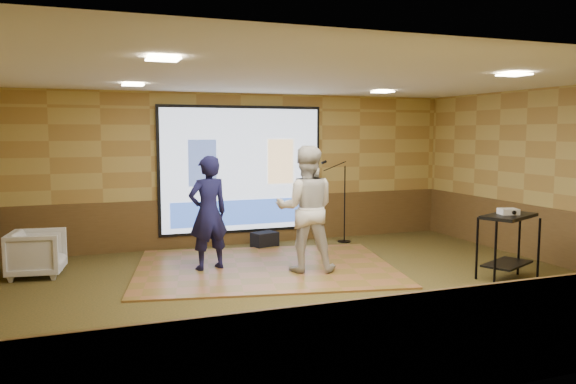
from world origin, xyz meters
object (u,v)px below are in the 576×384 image
object	(u,v)px
player_left	(208,213)
player_right	(306,209)
projector	(508,211)
projector_screen	(242,171)
mic_stand	(342,218)
banquet_chair	(37,253)
duffel_bag	(265,240)
dance_floor	(265,267)
av_table	(508,234)

from	to	relation	value
player_left	player_right	xyz separation A→B (m)	(1.44, -0.64, 0.08)
player_right	projector	distance (m)	3.07
player_right	projector	xyz separation A→B (m)	(2.68, -1.51, 0.02)
projector_screen	player_left	xyz separation A→B (m)	(-1.11, -1.90, -0.53)
player_left	mic_stand	xyz separation A→B (m)	(3.07, 1.39, -0.46)
banquet_chair	projector	bearing A→B (deg)	-103.76
projector	duffel_bag	bearing A→B (deg)	142.42
dance_floor	player_right	bearing A→B (deg)	-41.45
duffel_bag	av_table	bearing A→B (deg)	-53.12
player_left	banquet_chair	size ratio (longest dim) A/B	2.31
projector_screen	player_left	bearing A→B (deg)	-120.27
dance_floor	projector	bearing A→B (deg)	-31.62
mic_stand	duffel_bag	xyz separation A→B (m)	(-1.64, 0.05, -0.34)
player_right	player_left	bearing A→B (deg)	-4.28
projector	banquet_chair	bearing A→B (deg)	173.42
player_right	banquet_chair	world-z (taller)	player_right
projector	duffel_bag	size ratio (longest dim) A/B	0.55
mic_stand	duffel_bag	distance (m)	1.68
dance_floor	av_table	distance (m)	3.85
duffel_bag	dance_floor	bearing A→B (deg)	-107.80
projector	player_right	bearing A→B (deg)	166.24
projector_screen	dance_floor	size ratio (longest dim) A/B	0.79
projector_screen	player_left	world-z (taller)	projector_screen
duffel_bag	projector	bearing A→B (deg)	-53.18
dance_floor	player_right	size ratio (longest dim) A/B	2.09
projector_screen	banquet_chair	bearing A→B (deg)	-160.43
projector_screen	dance_floor	bearing A→B (deg)	-95.64
player_right	mic_stand	xyz separation A→B (m)	(1.63, 2.04, -0.54)
dance_floor	av_table	xyz separation A→B (m)	(3.22, -1.98, 0.70)
projector_screen	projector	world-z (taller)	projector_screen
dance_floor	banquet_chair	bearing A→B (deg)	167.77
mic_stand	dance_floor	bearing A→B (deg)	-128.11
projector_screen	banquet_chair	xyz separation A→B (m)	(-3.70, -1.31, -1.11)
dance_floor	player_left	distance (m)	1.31
projector	mic_stand	xyz separation A→B (m)	(-1.05, 3.54, -0.56)
projector_screen	mic_stand	bearing A→B (deg)	-14.44
av_table	duffel_bag	world-z (taller)	av_table
projector_screen	player_left	distance (m)	2.26
projector	banquet_chair	distance (m)	7.27
projector_screen	player_right	xyz separation A→B (m)	(0.33, -2.54, -0.44)
av_table	banquet_chair	xyz separation A→B (m)	(-6.71, 2.74, -0.35)
projector_screen	projector	size ratio (longest dim) A/B	12.54
player_left	mic_stand	distance (m)	3.40
player_right	mic_stand	distance (m)	2.66
mic_stand	duffel_bag	bearing A→B (deg)	-165.82
projector	dance_floor	bearing A→B (deg)	163.98
projector	player_left	bearing A→B (deg)	168.04
projector_screen	player_right	world-z (taller)	projector_screen
mic_stand	projector	bearing A→B (deg)	-57.55
av_table	projector	bearing A→B (deg)	151.30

